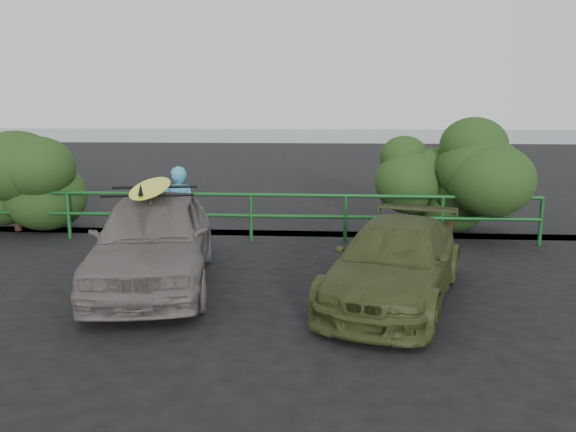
% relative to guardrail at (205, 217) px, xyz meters
% --- Properties ---
extents(ground, '(80.00, 80.00, 0.00)m').
position_rel_guardrail_xyz_m(ground, '(0.00, -5.00, -0.52)').
color(ground, black).
extents(ocean, '(200.00, 200.00, 0.00)m').
position_rel_guardrail_xyz_m(ocean, '(0.00, 55.00, -0.52)').
color(ocean, slate).
rests_on(ocean, ground).
extents(guardrail, '(14.00, 0.08, 1.04)m').
position_rel_guardrail_xyz_m(guardrail, '(0.00, 0.00, 0.00)').
color(guardrail, '#154C1E').
rests_on(guardrail, ground).
extents(shrub_right, '(3.20, 2.40, 2.50)m').
position_rel_guardrail_xyz_m(shrub_right, '(5.00, 0.50, 0.73)').
color(shrub_right, '#234118').
rests_on(shrub_right, ground).
extents(sedan, '(2.50, 4.61, 1.49)m').
position_rel_guardrail_xyz_m(sedan, '(-0.15, -3.04, 0.22)').
color(sedan, '#675F5C').
rests_on(sedan, ground).
extents(olive_vehicle, '(2.76, 4.26, 1.15)m').
position_rel_guardrail_xyz_m(olive_vehicle, '(3.62, -3.56, 0.05)').
color(olive_vehicle, '#38431D').
rests_on(olive_vehicle, ground).
extents(man, '(0.69, 0.51, 1.74)m').
position_rel_guardrail_xyz_m(man, '(-0.17, -1.37, 0.35)').
color(man, teal).
rests_on(man, ground).
extents(roof_rack, '(1.53, 1.20, 0.05)m').
position_rel_guardrail_xyz_m(roof_rack, '(-0.15, -3.04, 0.99)').
color(roof_rack, black).
rests_on(roof_rack, sedan).
extents(surfboard, '(1.00, 2.68, 0.08)m').
position_rel_guardrail_xyz_m(surfboard, '(-0.15, -3.04, 1.05)').
color(surfboard, yellow).
rests_on(surfboard, roof_rack).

